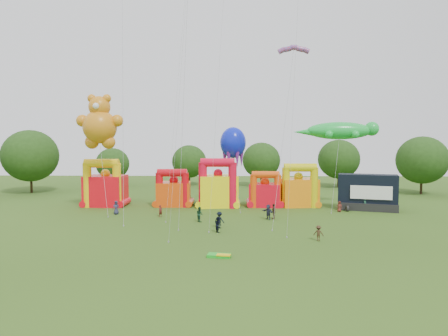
{
  "coord_description": "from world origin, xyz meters",
  "views": [
    {
      "loc": [
        1.74,
        -32.43,
        10.1
      ],
      "look_at": [
        0.56,
        18.0,
        6.57
      ],
      "focal_mm": 32.0,
      "sensor_mm": 36.0,
      "label": 1
    }
  ],
  "objects_px": {
    "bouncy_castle_0": "(105,188)",
    "gecko_kite": "(337,158)",
    "stage_trailer": "(367,193)",
    "teddy_bear_kite": "(102,149)",
    "spectator_4": "(274,211)",
    "spectator_0": "(116,208)",
    "bouncy_castle_2": "(218,188)",
    "octopus_kite": "(234,162)"
  },
  "relations": [
    {
      "from": "stage_trailer",
      "to": "gecko_kite",
      "type": "distance_m",
      "value": 6.66
    },
    {
      "from": "teddy_bear_kite",
      "to": "stage_trailer",
      "type": "bearing_deg",
      "value": 4.13
    },
    {
      "from": "bouncy_castle_0",
      "to": "spectator_0",
      "type": "height_order",
      "value": "bouncy_castle_0"
    },
    {
      "from": "spectator_0",
      "to": "teddy_bear_kite",
      "type": "bearing_deg",
      "value": 141.69
    },
    {
      "from": "octopus_kite",
      "to": "spectator_0",
      "type": "bearing_deg",
      "value": -152.2
    },
    {
      "from": "octopus_kite",
      "to": "spectator_4",
      "type": "relative_size",
      "value": 6.27
    },
    {
      "from": "spectator_4",
      "to": "bouncy_castle_0",
      "type": "bearing_deg",
      "value": -92.29
    },
    {
      "from": "gecko_kite",
      "to": "octopus_kite",
      "type": "distance_m",
      "value": 15.37
    },
    {
      "from": "bouncy_castle_2",
      "to": "stage_trailer",
      "type": "xyz_separation_m",
      "value": [
        21.77,
        -2.33,
        -0.3
      ]
    },
    {
      "from": "bouncy_castle_0",
      "to": "stage_trailer",
      "type": "relative_size",
      "value": 0.84
    },
    {
      "from": "gecko_kite",
      "to": "spectator_4",
      "type": "relative_size",
      "value": 6.61
    },
    {
      "from": "bouncy_castle_2",
      "to": "spectator_4",
      "type": "bearing_deg",
      "value": -50.92
    },
    {
      "from": "spectator_4",
      "to": "teddy_bear_kite",
      "type": "bearing_deg",
      "value": -81.47
    },
    {
      "from": "bouncy_castle_2",
      "to": "stage_trailer",
      "type": "distance_m",
      "value": 21.89
    },
    {
      "from": "stage_trailer",
      "to": "teddy_bear_kite",
      "type": "xyz_separation_m",
      "value": [
        -37.76,
        -2.73,
        6.43
      ]
    },
    {
      "from": "gecko_kite",
      "to": "spectator_0",
      "type": "relative_size",
      "value": 6.91
    },
    {
      "from": "stage_trailer",
      "to": "spectator_0",
      "type": "bearing_deg",
      "value": -172.93
    },
    {
      "from": "stage_trailer",
      "to": "octopus_kite",
      "type": "height_order",
      "value": "octopus_kite"
    },
    {
      "from": "spectator_0",
      "to": "spectator_4",
      "type": "xyz_separation_m",
      "value": [
        21.17,
        -2.56,
        0.04
      ]
    },
    {
      "from": "stage_trailer",
      "to": "octopus_kite",
      "type": "xyz_separation_m",
      "value": [
        -19.26,
        4.11,
        4.14
      ]
    },
    {
      "from": "bouncy_castle_0",
      "to": "gecko_kite",
      "type": "xyz_separation_m",
      "value": [
        34.88,
        -1.71,
        4.8
      ]
    },
    {
      "from": "stage_trailer",
      "to": "gecko_kite",
      "type": "height_order",
      "value": "gecko_kite"
    },
    {
      "from": "bouncy_castle_0",
      "to": "gecko_kite",
      "type": "relative_size",
      "value": 0.56
    },
    {
      "from": "teddy_bear_kite",
      "to": "octopus_kite",
      "type": "xyz_separation_m",
      "value": [
        18.5,
        6.84,
        -2.29
      ]
    },
    {
      "from": "bouncy_castle_2",
      "to": "stage_trailer",
      "type": "height_order",
      "value": "bouncy_castle_2"
    },
    {
      "from": "bouncy_castle_0",
      "to": "spectator_0",
      "type": "bearing_deg",
      "value": -61.86
    },
    {
      "from": "teddy_bear_kite",
      "to": "octopus_kite",
      "type": "distance_m",
      "value": 19.86
    },
    {
      "from": "bouncy_castle_2",
      "to": "gecko_kite",
      "type": "height_order",
      "value": "gecko_kite"
    },
    {
      "from": "bouncy_castle_2",
      "to": "spectator_4",
      "type": "xyz_separation_m",
      "value": [
        7.54,
        -9.28,
        -1.83
      ]
    },
    {
      "from": "stage_trailer",
      "to": "spectator_4",
      "type": "relative_size",
      "value": 4.41
    },
    {
      "from": "spectator_0",
      "to": "spectator_4",
      "type": "height_order",
      "value": "spectator_4"
    },
    {
      "from": "bouncy_castle_2",
      "to": "teddy_bear_kite",
      "type": "relative_size",
      "value": 0.45
    },
    {
      "from": "stage_trailer",
      "to": "teddy_bear_kite",
      "type": "distance_m",
      "value": 38.4
    },
    {
      "from": "octopus_kite",
      "to": "spectator_4",
      "type": "distance_m",
      "value": 13.42
    },
    {
      "from": "teddy_bear_kite",
      "to": "gecko_kite",
      "type": "height_order",
      "value": "teddy_bear_kite"
    },
    {
      "from": "spectator_0",
      "to": "spectator_4",
      "type": "distance_m",
      "value": 21.32
    },
    {
      "from": "spectator_4",
      "to": "bouncy_castle_2",
      "type": "bearing_deg",
      "value": -122.21
    },
    {
      "from": "bouncy_castle_0",
      "to": "spectator_4",
      "type": "relative_size",
      "value": 3.73
    },
    {
      "from": "teddy_bear_kite",
      "to": "gecko_kite",
      "type": "relative_size",
      "value": 1.28
    },
    {
      "from": "teddy_bear_kite",
      "to": "octopus_kite",
      "type": "height_order",
      "value": "teddy_bear_kite"
    },
    {
      "from": "teddy_bear_kite",
      "to": "bouncy_castle_0",
      "type": "bearing_deg",
      "value": 104.48
    },
    {
      "from": "bouncy_castle_0",
      "to": "bouncy_castle_2",
      "type": "bearing_deg",
      "value": -0.94
    }
  ]
}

